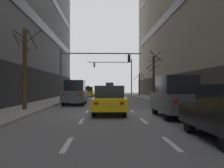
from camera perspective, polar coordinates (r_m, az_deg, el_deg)
ground_plane at (r=15.55m, az=-0.31°, el=-6.75°), size 120.00×120.00×0.00m
sidewalk_left at (r=16.48m, az=-21.85°, el=-6.11°), size 2.94×80.00×0.14m
sidewalk_right at (r=16.85m, az=20.73°, el=-6.00°), size 2.94×80.00×0.14m
lane_stripe_l1_s2 at (r=7.70m, az=-9.94°, el=-13.07°), size 0.16×2.00×0.01m
lane_stripe_l1_s3 at (r=12.60m, az=-6.84°, el=-8.18°), size 0.16×2.00×0.01m
lane_stripe_l1_s4 at (r=17.56m, az=-5.51°, el=-6.03°), size 0.16×2.00×0.01m
lane_stripe_l1_s5 at (r=22.53m, az=-4.77°, el=-4.82°), size 0.16×2.00×0.01m
lane_stripe_l1_s6 at (r=27.52m, az=-4.30°, el=-4.05°), size 0.16×2.00×0.01m
lane_stripe_l1_s7 at (r=32.51m, az=-3.97°, el=-3.52°), size 0.16×2.00×0.01m
lane_stripe_l1_s8 at (r=37.50m, az=-3.73°, el=-3.13°), size 0.16×2.00×0.01m
lane_stripe_l1_s9 at (r=42.49m, az=-3.55°, el=-2.83°), size 0.16×2.00×0.01m
lane_stripe_l1_s10 at (r=47.49m, az=-3.41°, el=-2.60°), size 0.16×2.00×0.01m
lane_stripe_l2_s2 at (r=7.90m, az=13.03°, el=-12.75°), size 0.16×2.00×0.01m
lane_stripe_l2_s3 at (r=12.72m, az=7.05°, el=-8.11°), size 0.16×2.00×0.01m
lane_stripe_l2_s4 at (r=17.65m, az=4.43°, el=-6.00°), size 0.16×2.00×0.01m
lane_stripe_l2_s5 at (r=22.60m, az=2.97°, el=-4.81°), size 0.16×2.00×0.01m
lane_stripe_l2_s6 at (r=27.57m, az=2.03°, el=-4.05°), size 0.16×2.00×0.01m
lane_stripe_l2_s7 at (r=32.56m, az=1.38°, el=-3.52°), size 0.16×2.00×0.01m
lane_stripe_l2_s8 at (r=37.54m, az=0.91°, el=-3.13°), size 0.16×2.00×0.01m
lane_stripe_l2_s9 at (r=42.53m, az=0.54°, el=-2.83°), size 0.16×2.00×0.01m
lane_stripe_l2_s10 at (r=47.52m, az=0.26°, el=-2.59°), size 0.16×2.00×0.01m
car_driving_0 at (r=23.75m, az=-8.21°, el=-1.91°), size 1.95×4.65×2.25m
taxi_driving_1 at (r=15.49m, az=-0.51°, el=-3.62°), size 2.14×4.68×1.91m
taxi_driving_2 at (r=43.95m, az=-5.33°, el=-1.71°), size 1.83×4.37×1.82m
car_parked_1 at (r=14.38m, az=14.01°, el=-2.77°), size 1.95×4.65×2.25m
traffic_signal_0 at (r=27.62m, az=-5.57°, el=4.31°), size 8.72×0.35×5.56m
traffic_signal_1 at (r=47.73m, az=1.49°, el=3.01°), size 8.25×0.34×6.67m
street_tree_0 at (r=31.46m, az=9.27°, el=1.80°), size 1.86×1.96×5.89m
street_tree_1 at (r=43.23m, az=6.13°, el=0.06°), size 1.86×1.86×3.99m
street_tree_2 at (r=18.23m, az=-18.85°, el=3.63°), size 1.95×1.96×5.52m
pedestrian_0 at (r=24.90m, az=15.12°, el=-1.91°), size 0.53×0.21×1.64m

